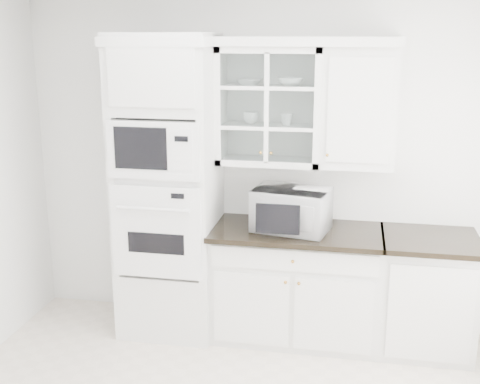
# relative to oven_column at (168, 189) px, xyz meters

# --- Properties ---
(room_shell) EXTENTS (4.00, 3.50, 2.70)m
(room_shell) POSITION_rel_oven_column_xyz_m (0.75, -0.99, 0.58)
(room_shell) COLOR white
(room_shell) RESTS_ON ground
(oven_column) EXTENTS (0.76, 0.68, 2.40)m
(oven_column) POSITION_rel_oven_column_xyz_m (0.00, 0.00, 0.00)
(oven_column) COLOR silver
(oven_column) RESTS_ON ground
(base_cabinet_run) EXTENTS (1.32, 0.67, 0.92)m
(base_cabinet_run) POSITION_rel_oven_column_xyz_m (1.03, 0.03, -0.74)
(base_cabinet_run) COLOR silver
(base_cabinet_run) RESTS_ON ground
(extra_base_cabinet) EXTENTS (0.72, 0.67, 0.92)m
(extra_base_cabinet) POSITION_rel_oven_column_xyz_m (2.03, 0.03, -0.74)
(extra_base_cabinet) COLOR silver
(extra_base_cabinet) RESTS_ON ground
(upper_cabinet_glass) EXTENTS (0.80, 0.33, 0.90)m
(upper_cabinet_glass) POSITION_rel_oven_column_xyz_m (0.78, 0.17, 0.65)
(upper_cabinet_glass) COLOR silver
(upper_cabinet_glass) RESTS_ON room_shell
(upper_cabinet_solid) EXTENTS (0.55, 0.33, 0.90)m
(upper_cabinet_solid) POSITION_rel_oven_column_xyz_m (1.46, 0.17, 0.65)
(upper_cabinet_solid) COLOR silver
(upper_cabinet_solid) RESTS_ON room_shell
(crown_molding) EXTENTS (2.14, 0.38, 0.07)m
(crown_molding) POSITION_rel_oven_column_xyz_m (0.68, 0.14, 1.14)
(crown_molding) COLOR white
(crown_molding) RESTS_ON room_shell
(countertop_microwave) EXTENTS (0.64, 0.57, 0.33)m
(countertop_microwave) POSITION_rel_oven_column_xyz_m (0.99, 0.01, -0.12)
(countertop_microwave) COLOR white
(countertop_microwave) RESTS_ON base_cabinet_run
(bowl_a) EXTENTS (0.23, 0.23, 0.05)m
(bowl_a) POSITION_rel_oven_column_xyz_m (0.63, 0.15, 0.83)
(bowl_a) COLOR white
(bowl_a) RESTS_ON upper_cabinet_glass
(bowl_b) EXTENTS (0.22, 0.22, 0.06)m
(bowl_b) POSITION_rel_oven_column_xyz_m (0.94, 0.15, 0.84)
(bowl_b) COLOR white
(bowl_b) RESTS_ON upper_cabinet_glass
(cup_a) EXTENTS (0.13, 0.13, 0.09)m
(cup_a) POSITION_rel_oven_column_xyz_m (0.63, 0.17, 0.56)
(cup_a) COLOR white
(cup_a) RESTS_ON upper_cabinet_glass
(cup_b) EXTENTS (0.10, 0.10, 0.09)m
(cup_b) POSITION_rel_oven_column_xyz_m (0.92, 0.15, 0.56)
(cup_b) COLOR white
(cup_b) RESTS_ON upper_cabinet_glass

